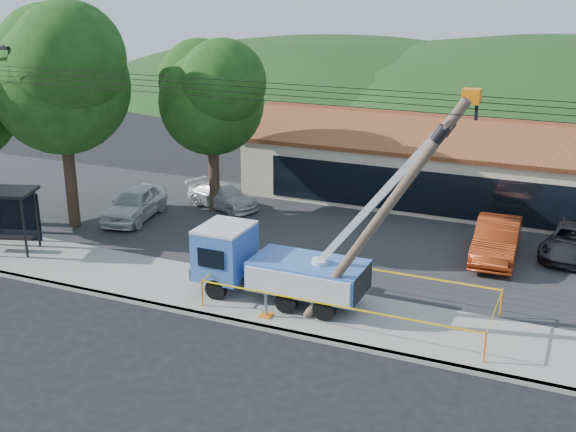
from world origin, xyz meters
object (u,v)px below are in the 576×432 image
(car_silver, at_px, (136,220))
(car_red, at_px, (495,260))
(leaning_pole, at_px, (388,206))
(car_white, at_px, (223,209))
(utility_truck, at_px, (276,264))
(car_dark, at_px, (572,258))
(bus_shelter, at_px, (4,205))

(car_silver, distance_m, car_red, 17.45)
(leaning_pole, height_order, car_red, leaning_pole)
(leaning_pole, distance_m, car_white, 16.12)
(utility_truck, bearing_deg, car_white, 128.35)
(car_dark, bearing_deg, utility_truck, -126.75)
(bus_shelter, bearing_deg, utility_truck, -18.30)
(leaning_pole, distance_m, car_silver, 16.91)
(leaning_pole, bearing_deg, bus_shelter, 177.39)
(bus_shelter, xyz_separation_m, car_silver, (2.60, 5.90, -2.20))
(bus_shelter, xyz_separation_m, car_dark, (22.99, 9.32, -2.20))
(car_red, bearing_deg, utility_truck, -135.17)
(bus_shelter, xyz_separation_m, car_white, (5.73, 9.29, -2.20))
(utility_truck, relative_size, car_white, 2.36)
(car_red, xyz_separation_m, car_dark, (3.04, 1.61, 0.00))
(car_silver, xyz_separation_m, car_red, (17.36, 1.81, 0.00))
(leaning_pole, xyz_separation_m, bus_shelter, (-17.42, 0.79, -2.42))
(car_red, bearing_deg, bus_shelter, -161.55)
(utility_truck, bearing_deg, car_silver, 150.90)
(utility_truck, height_order, car_dark, utility_truck)
(leaning_pole, relative_size, car_silver, 1.74)
(car_red, relative_size, car_dark, 1.10)
(bus_shelter, height_order, car_red, bus_shelter)
(car_white, bearing_deg, car_dark, -72.88)
(utility_truck, height_order, car_white, utility_truck)
(leaning_pole, xyz_separation_m, car_dark, (5.57, 10.11, -4.62))
(utility_truck, distance_m, car_silver, 12.00)
(utility_truck, distance_m, bus_shelter, 13.01)
(bus_shelter, bearing_deg, car_dark, 3.26)
(leaning_pole, relative_size, bus_shelter, 2.50)
(car_silver, distance_m, car_white, 4.62)
(car_silver, xyz_separation_m, car_dark, (20.40, 3.41, 0.00))
(leaning_pole, distance_m, car_dark, 12.43)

